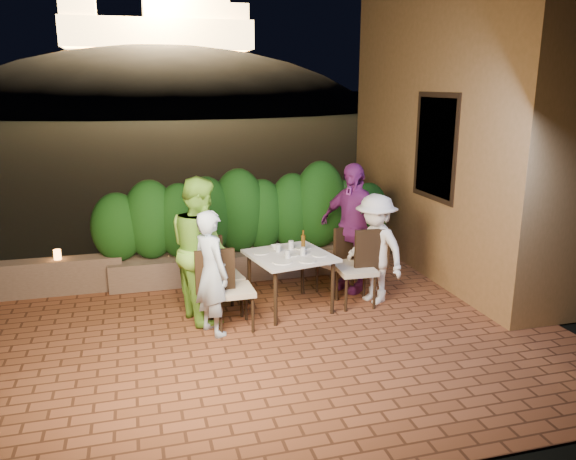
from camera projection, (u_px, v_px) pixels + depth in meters
name	position (u px, v px, depth m)	size (l,w,h in m)	color
ground	(274.00, 342.00, 6.52)	(400.00, 400.00, 0.00)	black
terrace_floor	(265.00, 329.00, 7.00)	(7.00, 6.00, 0.15)	brown
building_wall	(468.00, 110.00, 8.67)	(1.60, 5.00, 5.00)	#9E703E
window_pane	(437.00, 147.00, 8.13)	(0.08, 1.00, 1.40)	black
window_frame	(437.00, 147.00, 8.12)	(0.06, 1.15, 1.55)	black
planter	(251.00, 263.00, 8.66)	(4.20, 0.55, 0.40)	brown
hedge	(250.00, 216.00, 8.47)	(4.00, 0.70, 1.10)	#144111
parapet	(42.00, 278.00, 7.88)	(2.20, 0.30, 0.50)	brown
hill	(165.00, 146.00, 64.01)	(52.00, 40.00, 22.00)	black
fortress	(157.00, 10.00, 60.34)	(26.00, 8.00, 8.00)	#FFCC7A
dining_table	(290.00, 282.00, 7.36)	(0.98, 0.98, 0.75)	white
plate_nw	(282.00, 262.00, 6.93)	(0.24, 0.24, 0.01)	white
plate_sw	(261.00, 253.00, 7.31)	(0.20, 0.20, 0.01)	white
plate_ne	(320.00, 255.00, 7.22)	(0.20, 0.20, 0.01)	white
plate_se	(302.00, 247.00, 7.54)	(0.23, 0.23, 0.01)	white
plate_centre	(291.00, 255.00, 7.23)	(0.19, 0.19, 0.01)	white
plate_front	(307.00, 261.00, 6.98)	(0.23, 0.23, 0.01)	white
glass_nw	(288.00, 254.00, 7.10)	(0.06, 0.06, 0.10)	silver
glass_sw	(278.00, 248.00, 7.35)	(0.06, 0.06, 0.11)	silver
glass_ne	(303.00, 251.00, 7.21)	(0.06, 0.06, 0.11)	silver
glass_se	(291.00, 245.00, 7.46)	(0.07, 0.07, 0.12)	silver
beer_bottle	(303.00, 241.00, 7.35)	(0.06, 0.06, 0.29)	#54350E
bowl	(276.00, 247.00, 7.52)	(0.15, 0.15, 0.04)	white
chair_left_front	(233.00, 289.00, 6.73)	(0.47, 0.47, 1.01)	black
chair_left_back	(221.00, 275.00, 7.14)	(0.49, 0.49, 1.05)	black
chair_right_front	(356.00, 268.00, 7.44)	(0.48, 0.48, 1.04)	black
chair_right_back	(335.00, 261.00, 7.89)	(0.44, 0.44, 0.95)	black
diner_blue	(211.00, 273.00, 6.54)	(0.55, 0.36, 1.50)	silver
diner_green	(201.00, 249.00, 6.96)	(0.88, 0.69, 1.81)	#7CC63E
diner_white	(375.00, 249.00, 7.51)	(0.96, 0.55, 1.49)	white
diner_purple	(352.00, 227.00, 7.93)	(1.08, 0.45, 1.84)	#7F2A7C
parapet_lamp	(57.00, 255.00, 7.86)	(0.10, 0.10, 0.14)	orange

